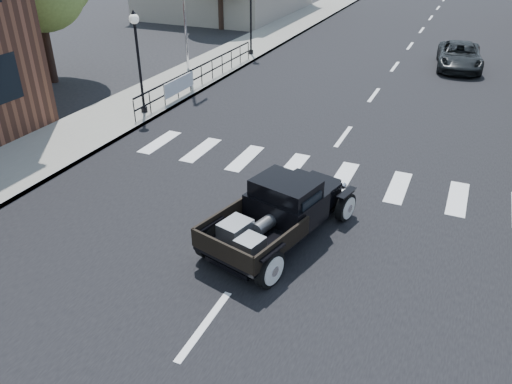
% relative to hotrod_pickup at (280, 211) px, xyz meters
% --- Properties ---
extents(ground, '(120.00, 120.00, 0.00)m').
position_rel_hotrod_pickup_xyz_m(ground, '(-0.23, -0.28, -0.76)').
color(ground, black).
rests_on(ground, ground).
extents(road, '(14.00, 80.00, 0.02)m').
position_rel_hotrod_pickup_xyz_m(road, '(-0.23, 14.72, -0.75)').
color(road, black).
rests_on(road, ground).
extents(road_markings, '(12.00, 60.00, 0.06)m').
position_rel_hotrod_pickup_xyz_m(road_markings, '(-0.23, 9.72, -0.76)').
color(road_markings, silver).
rests_on(road_markings, ground).
extents(sidewalk_left, '(3.00, 80.00, 0.15)m').
position_rel_hotrod_pickup_xyz_m(sidewalk_left, '(-8.73, 14.72, -0.69)').
color(sidewalk_left, gray).
rests_on(sidewalk_left, ground).
extents(railing, '(0.08, 10.00, 1.00)m').
position_rel_hotrod_pickup_xyz_m(railing, '(-7.53, 9.72, -0.11)').
color(railing, black).
rests_on(railing, sidewalk_left).
extents(banner, '(0.04, 2.20, 0.60)m').
position_rel_hotrod_pickup_xyz_m(banner, '(-7.45, 7.72, -0.31)').
color(banner, silver).
rests_on(banner, sidewalk_left).
extents(lamp_post_b, '(0.36, 0.36, 3.74)m').
position_rel_hotrod_pickup_xyz_m(lamp_post_b, '(-7.83, 5.72, 1.26)').
color(lamp_post_b, black).
rests_on(lamp_post_b, sidewalk_left).
extents(lamp_post_c, '(0.36, 0.36, 3.74)m').
position_rel_hotrod_pickup_xyz_m(lamp_post_c, '(-7.83, 15.72, 1.26)').
color(lamp_post_c, black).
rests_on(lamp_post_c, sidewalk_left).
extents(hotrod_pickup, '(3.08, 4.77, 1.52)m').
position_rel_hotrod_pickup_xyz_m(hotrod_pickup, '(0.00, 0.00, 0.00)').
color(hotrod_pickup, black).
rests_on(hotrod_pickup, ground).
extents(second_car, '(2.51, 4.64, 1.23)m').
position_rel_hotrod_pickup_xyz_m(second_car, '(2.71, 17.71, -0.15)').
color(second_car, black).
rests_on(second_car, ground).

